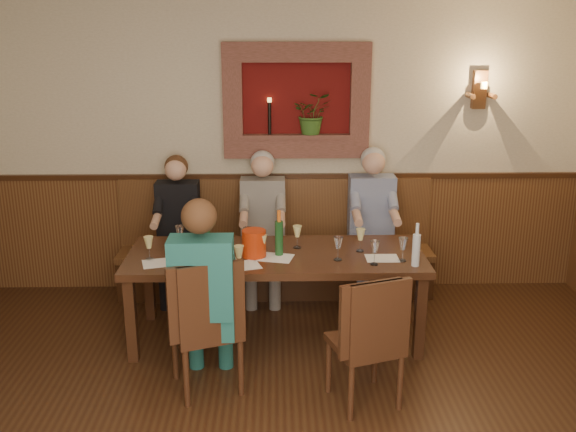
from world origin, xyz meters
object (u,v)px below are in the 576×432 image
water_bottle (416,249)px  chair_near_right (365,366)px  dining_table (276,262)px  bench (276,261)px  spittoon_bucket (254,243)px  person_bench_right (372,237)px  person_chair_front (205,312)px  person_bench_left (178,242)px  wine_bottle_green_a (279,237)px  person_bench_mid (263,239)px  chair_near_left (207,351)px  wine_bottle_green_b (206,236)px

water_bottle → chair_near_right: bearing=-124.1°
chair_near_right → water_bottle: (0.46, 0.68, 0.60)m
dining_table → water_bottle: 1.13m
bench → spittoon_bucket: bearing=-99.8°
person_bench_right → person_chair_front: size_ratio=0.99×
person_bench_left → dining_table: bearing=-42.4°
dining_table → wine_bottle_green_a: (0.03, -0.04, 0.23)m
spittoon_bucket → water_bottle: size_ratio=0.64×
person_chair_front → spittoon_bucket: (0.33, 0.71, 0.26)m
person_bench_left → person_bench_right: size_ratio=0.95×
person_bench_mid → person_chair_front: person_chair_front is taller
wine_bottle_green_a → person_bench_right: bearing=44.9°
chair_near_right → person_bench_left: bearing=110.9°
person_chair_front → bench: bearing=73.7°
person_bench_left → water_bottle: (1.99, -1.14, 0.32)m
chair_near_left → chair_near_right: 1.12m
chair_near_left → person_bench_right: size_ratio=0.71×
person_bench_mid → spittoon_bucket: bearing=-93.4°
spittoon_bucket → person_bench_mid: bearing=86.6°
water_bottle → person_bench_left: bearing=150.2°
chair_near_left → wine_bottle_green_b: 0.99m
bench → person_bench_mid: 0.30m
person_bench_left → water_bottle: person_bench_left is taller
wine_bottle_green_b → dining_table: bearing=-0.2°
wine_bottle_green_b → spittoon_bucket: bearing=-9.9°
chair_near_left → spittoon_bucket: bearing=46.0°
person_chair_front → water_bottle: bearing=16.8°
person_bench_mid → wine_bottle_green_b: person_bench_mid is taller
person_chair_front → wine_bottle_green_a: bearing=54.3°
person_chair_front → wine_bottle_green_a: size_ratio=3.89×
wine_bottle_green_a → water_bottle: wine_bottle_green_a is taller
person_bench_left → person_bench_mid: 0.80m
dining_table → chair_near_right: size_ratio=2.47×
person_bench_right → water_bottle: person_bench_right is taller
person_bench_left → person_bench_mid: size_ratio=0.97×
chair_near_right → person_bench_right: bearing=61.7°
bench → chair_near_right: size_ratio=3.09×
person_bench_left → water_bottle: bearing=-29.8°
wine_bottle_green_a → dining_table: bearing=122.2°
person_chair_front → spittoon_bucket: bearing=65.2°
spittoon_bucket → wine_bottle_green_a: size_ratio=0.58×
water_bottle → wine_bottle_green_a: bearing=166.1°
bench → chair_near_left: 1.80m
spittoon_bucket → wine_bottle_green_b: bearing=170.1°
spittoon_bucket → wine_bottle_green_b: wine_bottle_green_b is taller
person_bench_mid → water_bottle: person_bench_mid is taller
chair_near_left → person_chair_front: 0.30m
dining_table → wine_bottle_green_a: size_ratio=6.43×
person_bench_right → wine_bottle_green_a: size_ratio=3.87×
person_bench_right → wine_bottle_green_b: 1.72m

